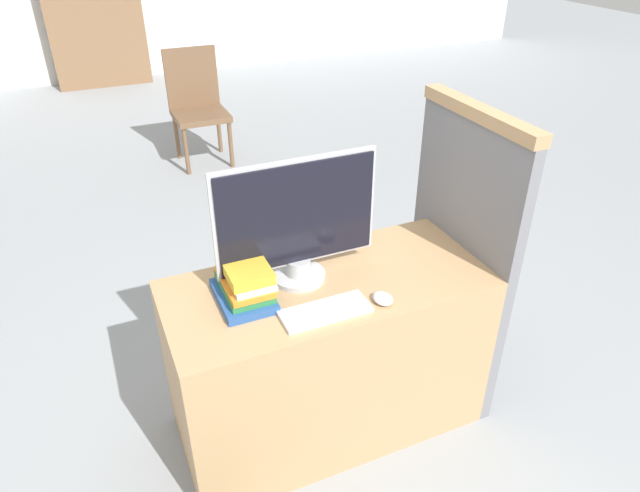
# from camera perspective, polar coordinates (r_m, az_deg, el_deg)

# --- Properties ---
(ground_plane) EXTENTS (20.00, 20.00, 0.00)m
(ground_plane) POSITION_cam_1_polar(r_m,az_deg,el_deg) (2.51, 3.51, -21.22)
(ground_plane) COLOR #93999E
(desk) EXTENTS (1.25, 0.56, 0.74)m
(desk) POSITION_cam_1_polar(r_m,az_deg,el_deg) (2.40, 0.73, -10.94)
(desk) COLOR tan
(desk) RESTS_ON ground_plane
(carrel_divider) EXTENTS (0.07, 0.66, 1.33)m
(carrel_divider) POSITION_cam_1_polar(r_m,az_deg,el_deg) (2.54, 13.77, -0.88)
(carrel_divider) COLOR slate
(carrel_divider) RESTS_ON ground_plane
(monitor) EXTENTS (0.62, 0.21, 0.49)m
(monitor) POSITION_cam_1_polar(r_m,az_deg,el_deg) (2.07, -2.31, 2.44)
(monitor) COLOR #B7B7BC
(monitor) RESTS_ON desk
(keyboard) EXTENTS (0.32, 0.12, 0.02)m
(keyboard) POSITION_cam_1_polar(r_m,az_deg,el_deg) (2.01, 0.54, -6.55)
(keyboard) COLOR white
(keyboard) RESTS_ON desk
(mouse) EXTENTS (0.07, 0.09, 0.03)m
(mouse) POSITION_cam_1_polar(r_m,az_deg,el_deg) (2.07, 6.30, -5.23)
(mouse) COLOR silver
(mouse) RESTS_ON desk
(book_stack) EXTENTS (0.19, 0.27, 0.14)m
(book_stack) POSITION_cam_1_polar(r_m,az_deg,el_deg) (2.07, -7.52, -3.64)
(book_stack) COLOR #285199
(book_stack) RESTS_ON desk
(far_chair) EXTENTS (0.44, 0.44, 0.94)m
(far_chair) POSITION_cam_1_polar(r_m,az_deg,el_deg) (5.08, -12.20, 13.92)
(far_chair) COLOR brown
(far_chair) RESTS_ON ground_plane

